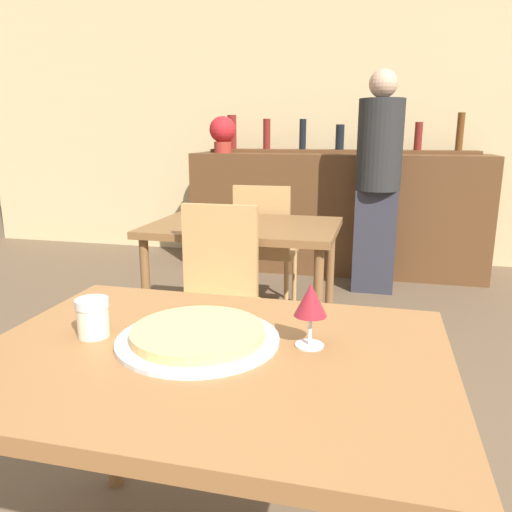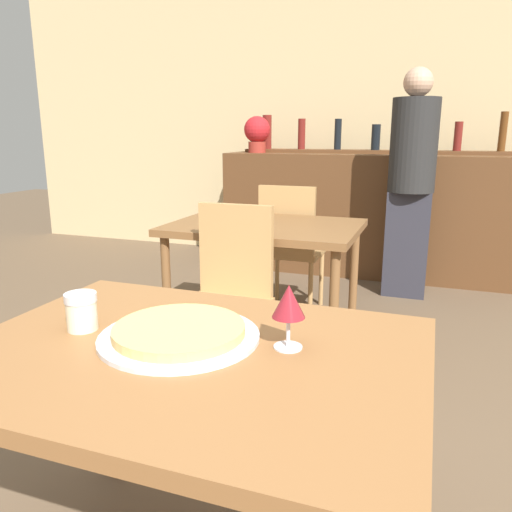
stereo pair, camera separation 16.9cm
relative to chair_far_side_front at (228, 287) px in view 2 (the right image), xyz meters
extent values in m
cube|color=#D1B784|center=(0.37, 2.88, 0.89)|extent=(8.00, 0.05, 2.80)
cube|color=brown|center=(0.37, -1.13, 0.20)|extent=(1.12, 0.82, 0.04)
cylinder|color=brown|center=(-0.13, -0.78, -0.17)|extent=(0.05, 0.05, 0.69)
cylinder|color=brown|center=(0.87, -0.78, -0.17)|extent=(0.05, 0.05, 0.69)
cube|color=brown|center=(0.00, 0.55, 0.20)|extent=(1.07, 0.76, 0.04)
cylinder|color=brown|center=(-0.47, 0.23, -0.17)|extent=(0.05, 0.05, 0.69)
cylinder|color=brown|center=(0.47, 0.23, -0.17)|extent=(0.05, 0.05, 0.69)
cylinder|color=brown|center=(-0.47, 0.86, -0.17)|extent=(0.05, 0.05, 0.69)
cylinder|color=brown|center=(0.47, 0.86, -0.17)|extent=(0.05, 0.05, 0.69)
cube|color=brown|center=(0.37, 2.37, 0.02)|extent=(2.60, 0.56, 1.06)
cube|color=brown|center=(0.37, 2.51, 0.56)|extent=(2.39, 0.24, 0.03)
cylinder|color=maroon|center=(-0.64, 2.51, 0.73)|extent=(0.09, 0.09, 0.31)
cylinder|color=maroon|center=(-0.31, 2.51, 0.71)|extent=(0.07, 0.07, 0.28)
cylinder|color=black|center=(0.03, 2.51, 0.71)|extent=(0.06, 0.06, 0.27)
cylinder|color=black|center=(0.37, 2.51, 0.69)|extent=(0.08, 0.08, 0.22)
cylinder|color=black|center=(0.71, 2.51, 0.72)|extent=(0.06, 0.06, 0.30)
cylinder|color=maroon|center=(1.05, 2.51, 0.70)|extent=(0.07, 0.07, 0.24)
cylinder|color=#5B3314|center=(1.39, 2.51, 0.73)|extent=(0.06, 0.06, 0.32)
cube|color=tan|center=(0.00, -0.08, -0.08)|extent=(0.40, 0.40, 0.04)
cube|color=tan|center=(0.00, 0.10, 0.16)|extent=(0.38, 0.04, 0.46)
cylinder|color=tan|center=(-0.17, -0.25, -0.31)|extent=(0.03, 0.03, 0.41)
cylinder|color=tan|center=(0.17, -0.25, -0.31)|extent=(0.03, 0.03, 0.41)
cylinder|color=tan|center=(-0.17, 0.09, -0.31)|extent=(0.03, 0.03, 0.41)
cylinder|color=tan|center=(0.17, 0.09, -0.31)|extent=(0.03, 0.03, 0.41)
cube|color=tan|center=(0.00, 1.17, -0.08)|extent=(0.40, 0.40, 0.04)
cube|color=tan|center=(0.00, 0.99, 0.16)|extent=(0.38, 0.04, 0.46)
cylinder|color=tan|center=(0.17, 1.34, -0.31)|extent=(0.03, 0.03, 0.41)
cylinder|color=tan|center=(-0.17, 1.34, -0.31)|extent=(0.03, 0.03, 0.41)
cylinder|color=tan|center=(0.17, 1.00, -0.31)|extent=(0.03, 0.03, 0.41)
cylinder|color=tan|center=(-0.17, 1.00, -0.31)|extent=(0.03, 0.03, 0.41)
cylinder|color=silver|center=(0.32, -1.08, 0.22)|extent=(0.41, 0.41, 0.01)
cylinder|color=#E0B266|center=(0.32, -1.08, 0.24)|extent=(0.33, 0.33, 0.02)
cylinder|color=beige|center=(0.05, -1.11, 0.26)|extent=(0.08, 0.08, 0.08)
cylinder|color=silver|center=(0.05, -1.11, 0.31)|extent=(0.08, 0.08, 0.02)
cube|color=#2D2D38|center=(0.73, 1.79, -0.11)|extent=(0.32, 0.18, 0.81)
cylinder|color=#262626|center=(0.73, 1.79, 0.63)|extent=(0.34, 0.34, 0.68)
sphere|color=tan|center=(0.73, 1.79, 1.07)|extent=(0.21, 0.21, 0.21)
cylinder|color=silver|center=(0.60, -1.04, 0.22)|extent=(0.07, 0.07, 0.00)
cylinder|color=silver|center=(0.60, -1.04, 0.26)|extent=(0.01, 0.01, 0.07)
cone|color=maroon|center=(0.60, -1.04, 0.34)|extent=(0.08, 0.08, 0.08)
cylinder|color=maroon|center=(-0.68, 2.32, 0.60)|extent=(0.16, 0.16, 0.10)
sphere|color=red|center=(-0.68, 2.32, 0.75)|extent=(0.24, 0.24, 0.24)
camera|label=1|loc=(0.74, -2.17, 0.72)|focal=35.00mm
camera|label=2|loc=(0.90, -2.12, 0.72)|focal=35.00mm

